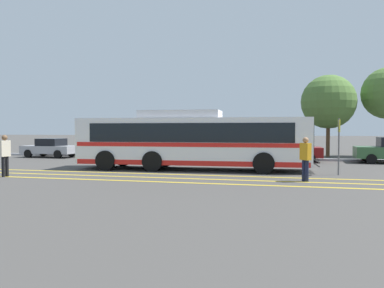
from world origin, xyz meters
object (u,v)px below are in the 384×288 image
at_px(parked_car_3, 289,150).
at_px(tree_0, 328,102).
at_px(parked_car_2, 199,150).
at_px(parked_car_1, 124,149).
at_px(bus_stop_sign, 339,139).
at_px(transit_bus, 192,140).
at_px(pedestrian_0, 305,156).
at_px(parked_car_0, 50,148).
at_px(pedestrian_1, 5,153).

relative_size(parked_car_3, tree_0, 0.67).
xyz_separation_m(parked_car_2, tree_0, (8.86, 5.24, 3.43)).
xyz_separation_m(parked_car_1, parked_car_2, (5.31, 0.27, 0.02)).
bearing_deg(tree_0, bus_stop_sign, -94.49).
bearing_deg(transit_bus, parked_car_3, 138.47).
height_order(transit_bus, parked_car_1, transit_bus).
height_order(parked_car_2, parked_car_3, parked_car_3).
distance_m(parked_car_2, pedestrian_0, 11.27).
xyz_separation_m(parked_car_0, parked_car_2, (11.14, 0.26, 0.00)).
relative_size(parked_car_2, pedestrian_0, 2.74).
relative_size(parked_car_1, pedestrian_1, 2.48).
height_order(parked_car_0, parked_car_1, parked_car_0).
relative_size(parked_car_0, bus_stop_sign, 1.61).
bearing_deg(pedestrian_1, parked_car_3, -29.54).
height_order(transit_bus, parked_car_2, transit_bus).
height_order(parked_car_2, bus_stop_sign, bus_stop_sign).
bearing_deg(transit_bus, tree_0, 142.53).
bearing_deg(parked_car_0, transit_bus, -113.26).
bearing_deg(parked_car_2, pedestrian_0, -145.50).
xyz_separation_m(bus_stop_sign, tree_0, (0.95, 12.05, 2.53)).
bearing_deg(parked_car_0, pedestrian_1, -152.51).
bearing_deg(tree_0, pedestrian_1, -133.34).
relative_size(parked_car_1, pedestrian_0, 2.58).
height_order(transit_bus, tree_0, tree_0).
distance_m(pedestrian_1, tree_0, 22.24).
relative_size(transit_bus, parked_car_2, 2.50).
height_order(transit_bus, parked_car_0, transit_bus).
bearing_deg(parked_car_3, parked_car_1, 89.87).
bearing_deg(parked_car_3, transit_bus, 139.63).
height_order(transit_bus, pedestrian_1, transit_bus).
distance_m(parked_car_2, pedestrian_1, 12.47).
xyz_separation_m(parked_car_0, pedestrian_0, (17.47, -9.07, 0.30)).
distance_m(parked_car_3, pedestrian_1, 16.23).
xyz_separation_m(parked_car_2, pedestrian_0, (6.32, -9.33, 0.30)).
height_order(pedestrian_1, bus_stop_sign, bus_stop_sign).
bearing_deg(parked_car_2, parked_car_1, 93.26).
distance_m(parked_car_1, parked_car_3, 11.19).
distance_m(transit_bus, bus_stop_sign, 6.99).
height_order(transit_bus, bus_stop_sign, transit_bus).
height_order(parked_car_3, pedestrian_1, pedestrian_1).
bearing_deg(pedestrian_0, parked_car_3, 140.50).
bearing_deg(tree_0, transit_bus, -124.85).
xyz_separation_m(transit_bus, pedestrian_0, (5.37, -3.21, -0.51)).
distance_m(parked_car_1, pedestrian_0, 14.75).
height_order(parked_car_0, bus_stop_sign, bus_stop_sign).
xyz_separation_m(parked_car_2, bus_stop_sign, (7.91, -6.81, 0.91)).
height_order(parked_car_1, parked_car_2, parked_car_2).
height_order(parked_car_0, parked_car_2, same).
bearing_deg(parked_car_3, parked_car_0, 89.38).
height_order(parked_car_1, bus_stop_sign, bus_stop_sign).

